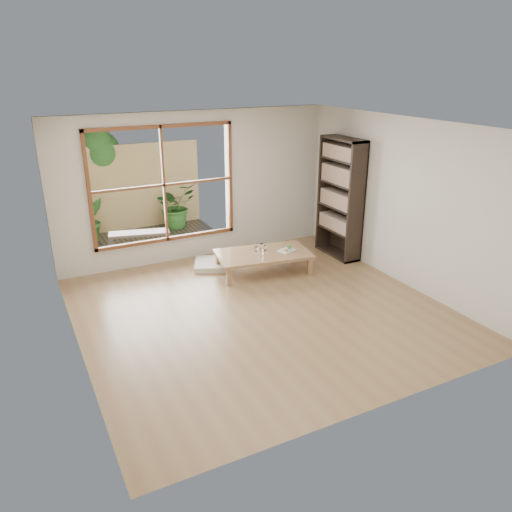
{
  "coord_description": "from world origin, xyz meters",
  "views": [
    {
      "loc": [
        -2.98,
        -5.71,
        3.35
      ],
      "look_at": [
        0.28,
        0.68,
        0.55
      ],
      "focal_mm": 35.0,
      "sensor_mm": 36.0,
      "label": 1
    }
  ],
  "objects_px": {
    "low_table": "(263,255)",
    "bookshelf": "(340,198)",
    "garden_bench": "(139,235)",
    "food_tray": "(287,250)"
  },
  "relations": [
    {
      "from": "bookshelf",
      "to": "garden_bench",
      "type": "distance_m",
      "value": 3.79
    },
    {
      "from": "bookshelf",
      "to": "food_tray",
      "type": "relative_size",
      "value": 6.42
    },
    {
      "from": "food_tray",
      "to": "garden_bench",
      "type": "xyz_separation_m",
      "value": [
        -2.02,
        2.04,
        -0.05
      ]
    },
    {
      "from": "bookshelf",
      "to": "food_tray",
      "type": "distance_m",
      "value": 1.41
    },
    {
      "from": "low_table",
      "to": "bookshelf",
      "type": "distance_m",
      "value": 1.79
    },
    {
      "from": "low_table",
      "to": "bookshelf",
      "type": "bearing_deg",
      "value": 12.73
    },
    {
      "from": "low_table",
      "to": "garden_bench",
      "type": "bearing_deg",
      "value": 138.97
    },
    {
      "from": "low_table",
      "to": "food_tray",
      "type": "bearing_deg",
      "value": -4.83
    },
    {
      "from": "garden_bench",
      "to": "low_table",
      "type": "bearing_deg",
      "value": -36.23
    },
    {
      "from": "low_table",
      "to": "food_tray",
      "type": "height_order",
      "value": "food_tray"
    }
  ]
}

